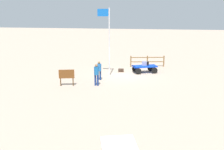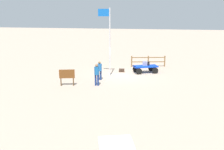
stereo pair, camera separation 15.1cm
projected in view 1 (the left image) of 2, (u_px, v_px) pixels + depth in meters
ground_plane at (125, 75)px, 23.65m from camera, size 120.00×120.00×0.00m
luggage_cart at (144, 68)px, 24.41m from camera, size 2.39×1.85×0.65m
suitcase_maroon at (146, 63)px, 24.55m from camera, size 0.57×0.35×0.34m
suitcase_olive at (144, 63)px, 24.48m from camera, size 0.48×0.36×0.37m
suitcase_tan at (121, 70)px, 24.82m from camera, size 0.55×0.45×0.27m
worker_lead at (96, 73)px, 20.07m from camera, size 0.42×0.42×1.68m
worker_trailing at (99, 69)px, 21.74m from camera, size 0.50×0.50×1.55m
flagpole at (108, 36)px, 22.59m from camera, size 1.07×0.16×5.79m
signboard at (67, 75)px, 20.06m from camera, size 1.14×0.35×1.25m
wooden_fence at (147, 60)px, 27.00m from camera, size 3.40×0.84×1.11m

